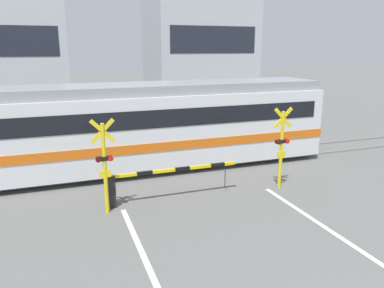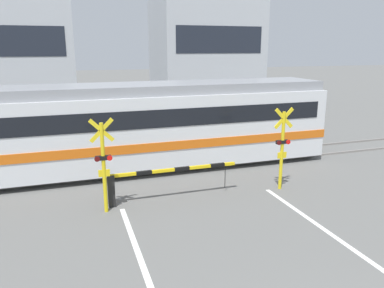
{
  "view_description": "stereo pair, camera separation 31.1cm",
  "coord_description": "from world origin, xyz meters",
  "px_view_note": "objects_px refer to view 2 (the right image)",
  "views": [
    {
      "loc": [
        -3.97,
        -2.09,
        4.59
      ],
      "look_at": [
        0.0,
        8.79,
        1.6
      ],
      "focal_mm": 35.0,
      "sensor_mm": 36.0,
      "label": 1
    },
    {
      "loc": [
        -3.67,
        -2.2,
        4.59
      ],
      "look_at": [
        0.0,
        8.79,
        1.6
      ],
      "focal_mm": 35.0,
      "sensor_mm": 36.0,
      "label": 2
    }
  ],
  "objects_px": {
    "crossing_barrier_near": "(149,179)",
    "crossing_signal_right": "(282,145)",
    "commuter_train": "(63,129)",
    "pedestrian": "(129,116)",
    "crossing_barrier_far": "(185,131)",
    "crossing_signal_left": "(103,162)"
  },
  "relations": [
    {
      "from": "crossing_barrier_near",
      "to": "crossing_signal_left",
      "type": "xyz_separation_m",
      "value": [
        -1.33,
        -0.33,
        0.77
      ]
    },
    {
      "from": "crossing_signal_right",
      "to": "pedestrian",
      "type": "relative_size",
      "value": 1.65
    },
    {
      "from": "crossing_barrier_near",
      "to": "crossing_signal_right",
      "type": "distance_m",
      "value": 4.46
    },
    {
      "from": "crossing_barrier_far",
      "to": "crossing_signal_left",
      "type": "bearing_deg",
      "value": -124.87
    },
    {
      "from": "commuter_train",
      "to": "crossing_barrier_near",
      "type": "xyz_separation_m",
      "value": [
        2.4,
        -3.3,
        -1.02
      ]
    },
    {
      "from": "crossing_barrier_far",
      "to": "pedestrian",
      "type": "xyz_separation_m",
      "value": [
        -2.09,
        3.73,
        0.22
      ]
    },
    {
      "from": "crossing_signal_right",
      "to": "crossing_barrier_near",
      "type": "bearing_deg",
      "value": 175.75
    },
    {
      "from": "commuter_train",
      "to": "crossing_barrier_near",
      "type": "bearing_deg",
      "value": -54.02
    },
    {
      "from": "crossing_barrier_near",
      "to": "crossing_signal_left",
      "type": "distance_m",
      "value": 1.57
    },
    {
      "from": "commuter_train",
      "to": "crossing_barrier_far",
      "type": "relative_size",
      "value": 5.01
    },
    {
      "from": "crossing_barrier_far",
      "to": "pedestrian",
      "type": "relative_size",
      "value": 2.44
    },
    {
      "from": "commuter_train",
      "to": "pedestrian",
      "type": "bearing_deg",
      "value": 62.26
    },
    {
      "from": "commuter_train",
      "to": "crossing_signal_right",
      "type": "distance_m",
      "value": 7.69
    },
    {
      "from": "crossing_signal_left",
      "to": "crossing_signal_right",
      "type": "relative_size",
      "value": 1.0
    },
    {
      "from": "commuter_train",
      "to": "crossing_barrier_far",
      "type": "xyz_separation_m",
      "value": [
        5.44,
        2.65,
        -1.02
      ]
    },
    {
      "from": "crossing_barrier_near",
      "to": "crossing_signal_right",
      "type": "xyz_separation_m",
      "value": [
        4.38,
        -0.33,
        0.77
      ]
    },
    {
      "from": "crossing_barrier_near",
      "to": "pedestrian",
      "type": "relative_size",
      "value": 2.44
    },
    {
      "from": "commuter_train",
      "to": "crossing_signal_left",
      "type": "bearing_deg",
      "value": -73.66
    },
    {
      "from": "crossing_signal_left",
      "to": "pedestrian",
      "type": "height_order",
      "value": "crossing_signal_left"
    },
    {
      "from": "crossing_signal_left",
      "to": "crossing_signal_right",
      "type": "distance_m",
      "value": 5.71
    },
    {
      "from": "crossing_barrier_near",
      "to": "crossing_signal_right",
      "type": "height_order",
      "value": "crossing_signal_right"
    },
    {
      "from": "crossing_signal_left",
      "to": "pedestrian",
      "type": "xyz_separation_m",
      "value": [
        2.29,
        10.01,
        -0.55
      ]
    }
  ]
}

